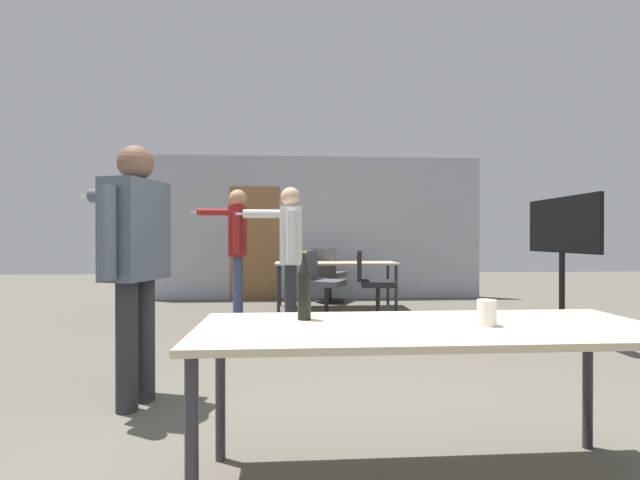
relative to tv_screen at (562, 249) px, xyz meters
The scene contains 12 objects.
back_wall 4.26m from the tv_screen, 127.51° to the left, with size 6.21×0.12×2.62m.
conference_table_near 3.56m from the tv_screen, 131.66° to the right, with size 2.06×0.73×0.73m.
conference_table_far 3.21m from the tv_screen, 135.43° to the left, with size 1.92×0.69×0.73m.
tv_screen is the anchor object (origin of this frame).
person_center_tall 4.32m from the tv_screen, 158.35° to the right, with size 0.75×0.79×1.74m.
person_far_watching 4.00m from the tv_screen, 158.89° to the left, with size 0.82×0.60×1.79m.
person_near_casual 3.02m from the tv_screen, behind, with size 0.78×0.64×1.70m.
office_chair_side_rolled 3.73m from the tv_screen, 129.60° to the left, with size 0.65×0.67×0.95m.
office_chair_far_right 3.05m from the tv_screen, 148.34° to the left, with size 0.67×0.63×0.94m.
office_chair_near_pushed 2.38m from the tv_screen, 142.88° to the left, with size 0.58×0.52×0.94m.
beer_bottle 3.82m from the tv_screen, 139.49° to the right, with size 0.06×0.06×0.33m.
drink_cup 3.40m from the tv_screen, 128.10° to the right, with size 0.08×0.08×0.11m.
Camera 1 is at (-0.40, -1.50, 1.12)m, focal length 24.00 mm.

